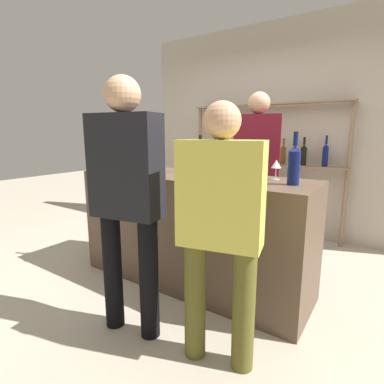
# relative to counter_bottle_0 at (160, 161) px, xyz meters

# --- Properties ---
(ground_plane) EXTENTS (16.00, 16.00, 0.00)m
(ground_plane) POSITION_rel_counter_bottle_0_xyz_m (0.24, 0.15, -1.14)
(ground_plane) COLOR #B2A893
(bar_counter) EXTENTS (2.13, 0.67, 1.01)m
(bar_counter) POSITION_rel_counter_bottle_0_xyz_m (0.24, 0.15, -0.63)
(bar_counter) COLOR brown
(bar_counter) RESTS_ON ground_plane
(back_wall) EXTENTS (3.73, 0.12, 2.80)m
(back_wall) POSITION_rel_counter_bottle_0_xyz_m (0.24, 2.08, 0.26)
(back_wall) COLOR #B2A899
(back_wall) RESTS_ON ground_plane
(back_shelf) EXTENTS (2.11, 0.18, 1.75)m
(back_shelf) POSITION_rel_counter_bottle_0_xyz_m (0.23, 1.90, 0.02)
(back_shelf) COLOR #897056
(back_shelf) RESTS_ON ground_plane
(counter_bottle_0) EXTENTS (0.08, 0.08, 0.33)m
(counter_bottle_0) POSITION_rel_counter_bottle_0_xyz_m (0.00, 0.00, 0.00)
(counter_bottle_0) COLOR black
(counter_bottle_0) RESTS_ON bar_counter
(counter_bottle_1) EXTENTS (0.08, 0.08, 0.33)m
(counter_bottle_1) POSITION_rel_counter_bottle_0_xyz_m (-0.35, -0.08, 0.00)
(counter_bottle_1) COLOR brown
(counter_bottle_1) RESTS_ON bar_counter
(counter_bottle_2) EXTENTS (0.08, 0.08, 0.38)m
(counter_bottle_2) POSITION_rel_counter_bottle_0_xyz_m (1.12, 0.14, 0.02)
(counter_bottle_2) COLOR #0F1956
(counter_bottle_2) RESTS_ON bar_counter
(counter_bottle_3) EXTENTS (0.08, 0.08, 0.37)m
(counter_bottle_3) POSITION_rel_counter_bottle_0_xyz_m (-0.62, -0.01, 0.01)
(counter_bottle_3) COLOR brown
(counter_bottle_3) RESTS_ON bar_counter
(counter_bottle_4) EXTENTS (0.08, 0.08, 0.35)m
(counter_bottle_4) POSITION_rel_counter_bottle_0_xyz_m (0.21, 0.33, 0.00)
(counter_bottle_4) COLOR black
(counter_bottle_4) RESTS_ON bar_counter
(wine_glass) EXTENTS (0.08, 0.08, 0.16)m
(wine_glass) POSITION_rel_counter_bottle_0_xyz_m (0.94, 0.31, -0.01)
(wine_glass) COLOR silver
(wine_glass) RESTS_ON bar_counter
(ice_bucket) EXTENTS (0.20, 0.20, 0.23)m
(ice_bucket) POSITION_rel_counter_bottle_0_xyz_m (-0.19, 0.01, -0.01)
(ice_bucket) COLOR black
(ice_bucket) RESTS_ON bar_counter
(customer_right) EXTENTS (0.50, 0.31, 1.55)m
(customer_right) POSITION_rel_counter_bottle_0_xyz_m (0.93, -0.59, -0.25)
(customer_right) COLOR brown
(customer_right) RESTS_ON ground_plane
(server_behind_counter) EXTENTS (0.54, 0.35, 1.82)m
(server_behind_counter) POSITION_rel_counter_bottle_0_xyz_m (0.43, 1.17, -0.08)
(server_behind_counter) COLOR black
(server_behind_counter) RESTS_ON ground_plane
(customer_center) EXTENTS (0.50, 0.29, 1.73)m
(customer_center) POSITION_rel_counter_bottle_0_xyz_m (0.28, -0.68, -0.13)
(customer_center) COLOR black
(customer_center) RESTS_ON ground_plane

